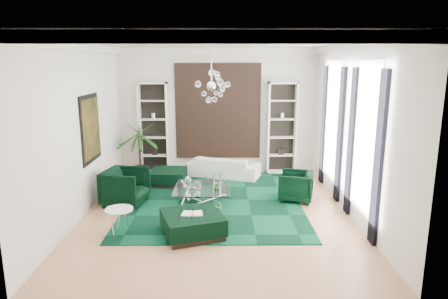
{
  "coord_description": "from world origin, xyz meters",
  "views": [
    {
      "loc": [
        0.09,
        -8.68,
        3.4
      ],
      "look_at": [
        0.16,
        0.5,
        1.36
      ],
      "focal_mm": 32.0,
      "sensor_mm": 36.0,
      "label": 1
    }
  ],
  "objects_px": {
    "armchair_right": "(296,186)",
    "sofa": "(224,167)",
    "side_table": "(120,222)",
    "ottoman_front": "(193,224)",
    "palm": "(139,142)",
    "ottoman_side": "(168,177)",
    "armchair_left": "(125,187)",
    "coffee_table": "(202,197)"
  },
  "relations": [
    {
      "from": "armchair_right",
      "to": "sofa",
      "type": "bearing_deg",
      "value": -123.9
    },
    {
      "from": "ottoman_side",
      "to": "ottoman_front",
      "type": "height_order",
      "value": "ottoman_front"
    },
    {
      "from": "ottoman_front",
      "to": "side_table",
      "type": "height_order",
      "value": "side_table"
    },
    {
      "from": "sofa",
      "to": "ottoman_side",
      "type": "distance_m",
      "value": 1.75
    },
    {
      "from": "coffee_table",
      "to": "ottoman_side",
      "type": "relative_size",
      "value": 1.39
    },
    {
      "from": "armchair_left",
      "to": "ottoman_side",
      "type": "relative_size",
      "value": 1.02
    },
    {
      "from": "sofa",
      "to": "armchair_right",
      "type": "xyz_separation_m",
      "value": [
        1.77,
        -2.1,
        0.06
      ]
    },
    {
      "from": "ottoman_front",
      "to": "armchair_left",
      "type": "bearing_deg",
      "value": 134.62
    },
    {
      "from": "armchair_left",
      "to": "ottoman_front",
      "type": "height_order",
      "value": "armchair_left"
    },
    {
      "from": "ottoman_side",
      "to": "coffee_table",
      "type": "bearing_deg",
      "value": -58.71
    },
    {
      "from": "coffee_table",
      "to": "side_table",
      "type": "height_order",
      "value": "side_table"
    },
    {
      "from": "ottoman_front",
      "to": "palm",
      "type": "xyz_separation_m",
      "value": [
        -1.81,
        3.99,
        0.87
      ]
    },
    {
      "from": "palm",
      "to": "armchair_right",
      "type": "bearing_deg",
      "value": -24.92
    },
    {
      "from": "side_table",
      "to": "armchair_left",
      "type": "bearing_deg",
      "value": 99.23
    },
    {
      "from": "side_table",
      "to": "palm",
      "type": "bearing_deg",
      "value": 95.24
    },
    {
      "from": "armchair_right",
      "to": "palm",
      "type": "relative_size",
      "value": 0.37
    },
    {
      "from": "armchair_right",
      "to": "side_table",
      "type": "xyz_separation_m",
      "value": [
        -3.88,
        -1.99,
        -0.1
      ]
    },
    {
      "from": "armchair_right",
      "to": "side_table",
      "type": "relative_size",
      "value": 1.47
    },
    {
      "from": "armchair_right",
      "to": "ottoman_side",
      "type": "distance_m",
      "value": 3.6
    },
    {
      "from": "side_table",
      "to": "palm",
      "type": "relative_size",
      "value": 0.25
    },
    {
      "from": "side_table",
      "to": "ottoman_side",
      "type": "bearing_deg",
      "value": 80.74
    },
    {
      "from": "palm",
      "to": "armchair_left",
      "type": "bearing_deg",
      "value": -87.88
    },
    {
      "from": "sofa",
      "to": "ottoman_front",
      "type": "relative_size",
      "value": 1.89
    },
    {
      "from": "sofa",
      "to": "coffee_table",
      "type": "xyz_separation_m",
      "value": [
        -0.53,
        -2.47,
        -0.08
      ]
    },
    {
      "from": "armchair_right",
      "to": "coffee_table",
      "type": "bearing_deg",
      "value": -64.86
    },
    {
      "from": "coffee_table",
      "to": "ottoman_front",
      "type": "relative_size",
      "value": 1.19
    },
    {
      "from": "ottoman_front",
      "to": "sofa",
      "type": "bearing_deg",
      "value": 81.0
    },
    {
      "from": "armchair_left",
      "to": "armchair_right",
      "type": "height_order",
      "value": "armchair_left"
    },
    {
      "from": "coffee_table",
      "to": "palm",
      "type": "height_order",
      "value": "palm"
    },
    {
      "from": "ottoman_side",
      "to": "ottoman_front",
      "type": "xyz_separation_m",
      "value": [
        0.91,
        -3.35,
        0.01
      ]
    },
    {
      "from": "armchair_right",
      "to": "ottoman_front",
      "type": "xyz_separation_m",
      "value": [
        -2.43,
        -2.02,
        -0.15
      ]
    },
    {
      "from": "armchair_left",
      "to": "armchair_right",
      "type": "distance_m",
      "value": 4.17
    },
    {
      "from": "armchair_left",
      "to": "coffee_table",
      "type": "relative_size",
      "value": 0.73
    },
    {
      "from": "coffee_table",
      "to": "side_table",
      "type": "bearing_deg",
      "value": -134.26
    },
    {
      "from": "armchair_left",
      "to": "side_table",
      "type": "height_order",
      "value": "armchair_left"
    },
    {
      "from": "armchair_left",
      "to": "side_table",
      "type": "distance_m",
      "value": 1.75
    },
    {
      "from": "sofa",
      "to": "ottoman_front",
      "type": "bearing_deg",
      "value": 99.87
    },
    {
      "from": "ottoman_front",
      "to": "side_table",
      "type": "relative_size",
      "value": 2.02
    },
    {
      "from": "coffee_table",
      "to": "ottoman_front",
      "type": "bearing_deg",
      "value": -94.3
    },
    {
      "from": "sofa",
      "to": "armchair_left",
      "type": "height_order",
      "value": "armchair_left"
    },
    {
      "from": "ottoman_front",
      "to": "palm",
      "type": "relative_size",
      "value": 0.51
    },
    {
      "from": "armchair_left",
      "to": "coffee_table",
      "type": "xyz_separation_m",
      "value": [
        1.86,
        -0.11,
        -0.21
      ]
    }
  ]
}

